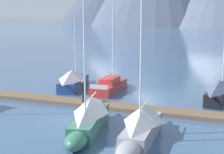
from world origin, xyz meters
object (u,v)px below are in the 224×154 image
Objects in this scene: sailboat_mid_dock_port at (111,85)px; sailboat_far_berth at (141,126)px; sailboat_outer_slip at (221,90)px; sailboat_mid_dock_starboard at (89,116)px; person_on_dock at (83,90)px; sailboat_second_berth at (74,79)px.

sailboat_mid_dock_port is 0.84× the size of sailboat_far_berth.
sailboat_outer_slip is at bearing -1.21° from sailboat_mid_dock_port.
sailboat_far_berth reaches higher than sailboat_mid_dock_port.
person_on_dock is (-2.83, 5.30, 0.31)m from sailboat_mid_dock_starboard.
person_on_dock is (-10.00, -5.42, 0.41)m from sailboat_outer_slip.
sailboat_second_berth is 0.80× the size of sailboat_mid_dock_starboard.
sailboat_second_berth is 0.81× the size of sailboat_outer_slip.
sailboat_second_berth is 0.74× the size of sailboat_far_berth.
sailboat_mid_dock_port is at bearing 87.48° from person_on_dock.
person_on_dock is (-6.18, 5.76, 0.38)m from sailboat_far_berth.
sailboat_mid_dock_starboard is 6.02m from person_on_dock.
person_on_dock is (3.42, -5.48, 0.38)m from sailboat_second_berth.
sailboat_second_berth reaches higher than person_on_dock.
sailboat_second_berth is at bearing -177.76° from sailboat_mid_dock_port.
sailboat_far_berth reaches higher than sailboat_outer_slip.
sailboat_mid_dock_port is (3.66, 0.14, -0.35)m from sailboat_second_berth.
sailboat_mid_dock_starboard is at bearing -61.92° from person_on_dock.
sailboat_mid_dock_port is 0.91× the size of sailboat_mid_dock_starboard.
sailboat_second_berth is 6.47m from person_on_dock.
sailboat_mid_dock_starboard is 12.89m from sailboat_outer_slip.
sailboat_far_berth is at bearing -108.87° from sailboat_outer_slip.
sailboat_mid_dock_starboard is at bearing -59.92° from sailboat_second_berth.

